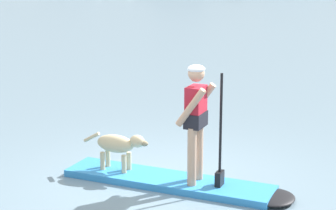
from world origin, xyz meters
TOP-DOWN VIEW (x-y plane):
  - ground_plane at (0.00, 0.00)m, footprint 400.00×400.00m
  - paddleboard at (0.21, -0.09)m, footprint 3.26×1.88m
  - person_paddler at (0.39, -0.17)m, footprint 0.68×0.60m
  - dog at (-0.71, 0.30)m, footprint 0.99×0.49m

SIDE VIEW (x-z plane):
  - ground_plane at x=0.00m, z-range 0.00..0.00m
  - paddleboard at x=0.21m, z-range 0.00..0.10m
  - dog at x=-0.71m, z-range 0.20..0.75m
  - person_paddler at x=0.39m, z-range 0.23..1.84m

